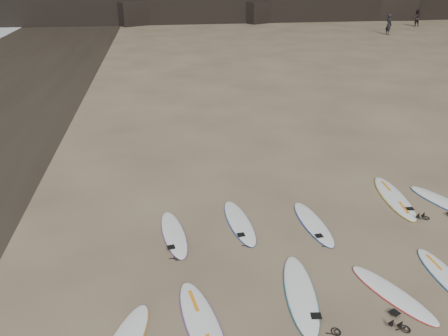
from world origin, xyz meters
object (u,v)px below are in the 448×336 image
object	(u,v)px
surfboard_1	(202,324)
person_b	(416,18)
surfboard_7	(313,223)
person_a	(389,24)
surfboard_2	(301,293)
surfboard_6	(239,222)
surfboard_5	(174,234)
surfboard_9	(446,203)
surfboard_8	(394,197)
surfboard_3	(393,294)
surfboard_4	(448,278)

from	to	relation	value
surfboard_1	person_b	distance (m)	48.14
surfboard_7	person_a	size ratio (longest dim) A/B	1.21
surfboard_2	person_b	xyz separation A→B (m)	(24.97, 39.18, 0.82)
surfboard_6	surfboard_7	world-z (taller)	surfboard_6
surfboard_5	surfboard_7	bearing A→B (deg)	-8.56
surfboard_5	surfboard_6	distance (m)	1.82
surfboard_9	surfboard_8	bearing A→B (deg)	136.90
surfboard_3	surfboard_8	distance (m)	4.45
surfboard_4	surfboard_8	bearing A→B (deg)	78.70
surfboard_1	surfboard_6	xyz separation A→B (m)	(1.36, 3.53, -0.00)
surfboard_8	person_b	distance (m)	41.24
person_a	person_b	distance (m)	7.79
surfboard_5	person_a	distance (m)	38.16
surfboard_2	surfboard_9	size ratio (longest dim) A/B	1.07
surfboard_2	surfboard_7	bearing A→B (deg)	73.77
surfboard_7	surfboard_9	size ratio (longest dim) A/B	0.95
surfboard_4	surfboard_6	world-z (taller)	surfboard_6
surfboard_4	surfboard_8	world-z (taller)	surfboard_8
surfboard_1	surfboard_6	size ratio (longest dim) A/B	1.10
surfboard_7	surfboard_6	bearing A→B (deg)	164.95
surfboard_1	surfboard_3	size ratio (longest dim) A/B	1.18
surfboard_7	surfboard_9	distance (m)	4.25
surfboard_2	surfboard_8	xyz separation A→B (m)	(4.04, 3.65, 0.00)
surfboard_5	surfboard_7	xyz separation A→B (m)	(3.76, -0.03, 0.00)
surfboard_1	person_b	world-z (taller)	person_b
surfboard_1	surfboard_8	xyz separation A→B (m)	(6.21, 4.22, 0.00)
surfboard_4	person_a	world-z (taller)	person_a
surfboard_9	surfboard_5	bearing A→B (deg)	161.52
surfboard_7	person_b	world-z (taller)	person_b
surfboard_4	surfboard_7	xyz separation A→B (m)	(-2.27, 2.60, 0.00)
surfboard_4	person_b	bearing A→B (deg)	59.43
surfboard_1	surfboard_7	bearing A→B (deg)	33.00
surfboard_8	surfboard_2	bearing A→B (deg)	-132.62
surfboard_2	surfboard_3	xyz separation A→B (m)	(1.95, -0.28, -0.01)
surfboard_8	person_a	xyz separation A→B (m)	(15.12, 30.34, 0.90)
surfboard_4	surfboard_7	distance (m)	3.45
surfboard_7	surfboard_8	bearing A→B (deg)	14.17
surfboard_3	surfboard_8	bearing A→B (deg)	37.68
surfboard_4	surfboard_8	xyz separation A→B (m)	(0.61, 3.62, 0.01)
surfboard_2	surfboard_7	xyz separation A→B (m)	(1.16, 2.63, -0.00)
surfboard_5	surfboard_6	bearing A→B (deg)	1.57
surfboard_6	person_a	distance (m)	36.91
surfboard_3	surfboard_8	xyz separation A→B (m)	(2.09, 3.93, 0.01)
surfboard_1	surfboard_2	size ratio (longest dim) A/B	1.00
surfboard_8	surfboard_9	world-z (taller)	surfboard_8
person_b	surfboard_5	bearing A→B (deg)	51.09
surfboard_1	surfboard_6	bearing A→B (deg)	58.14
surfboard_4	surfboard_8	distance (m)	3.67
surfboard_4	person_b	distance (m)	44.69
surfboard_3	surfboard_9	distance (m)	4.84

